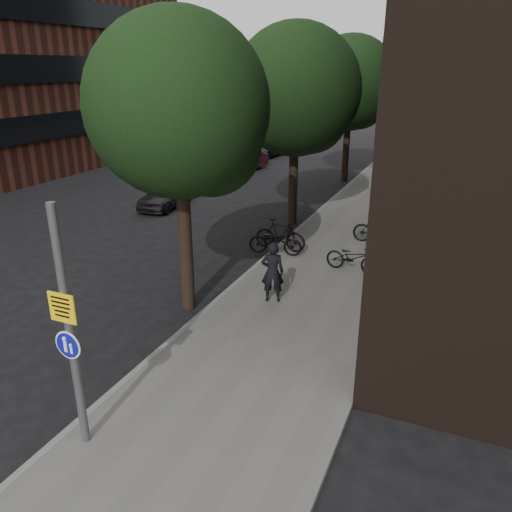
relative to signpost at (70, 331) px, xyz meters
The scene contains 15 objects.
ground 2.85m from the signpost, 27.99° to the left, with size 120.00×120.00×0.00m, color black.
sidewalk 11.18m from the signpost, 80.67° to the left, with size 4.50×60.00×0.12m, color #615F5A.
curb_edge 11.04m from the signpost, 92.51° to the left, with size 0.15×60.00×0.13m, color slate.
street_tree_near 6.23m from the signpost, 100.43° to the left, with size 4.40×4.40×7.50m.
street_tree_mid 14.28m from the signpost, 94.11° to the left, with size 5.00×5.00×7.80m.
street_tree_far 23.15m from the signpost, 92.50° to the left, with size 5.00×5.00×7.80m.
signpost is the anchor object (origin of this frame).
pedestrian 6.58m from the signpost, 81.52° to the left, with size 0.62×0.41×1.70m, color black.
parked_bike_facade_near 9.79m from the signpost, 75.01° to the left, with size 0.61×1.74×0.92m, color black.
parked_bike_facade_far 12.70m from the signpost, 77.65° to the left, with size 0.49×1.74×1.04m, color black.
parked_bike_curb_near 9.92m from the signpost, 91.60° to the left, with size 0.64×1.83×0.96m, color black.
parked_bike_curb_far 10.37m from the signpost, 91.53° to the left, with size 0.52×1.86×1.12m, color black.
parked_car_near 15.81m from the signpost, 117.81° to the left, with size 1.46×3.62×1.23m, color black.
parked_car_mid 24.31m from the signpost, 107.86° to the left, with size 1.29×3.69×1.22m, color #561821.
parked_car_far 29.69m from the signpost, 105.90° to the left, with size 1.72×4.23×1.23m, color black.
Camera 1 is at (3.92, -6.02, 6.20)m, focal length 35.00 mm.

